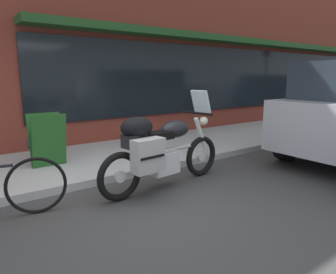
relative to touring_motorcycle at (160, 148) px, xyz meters
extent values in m
plane|color=#373737|center=(-0.55, -0.48, -0.61)|extent=(80.00, 80.00, 0.00)
cube|color=maroon|center=(6.76, 3.29, 2.37)|extent=(22.62, 0.35, 5.96)
cube|color=black|center=(6.76, 3.08, 0.94)|extent=(15.84, 0.06, 1.80)
cube|color=#1E471E|center=(6.76, 2.86, 2.04)|extent=(15.84, 0.60, 0.16)
cube|color=#ABABAB|center=(8.45, 1.88, -0.55)|extent=(30.00, 2.46, 0.12)
torus|color=black|center=(0.91, 0.12, -0.28)|extent=(0.67, 0.15, 0.66)
cylinder|color=silver|center=(0.91, 0.12, -0.28)|extent=(0.16, 0.08, 0.16)
torus|color=black|center=(-0.66, -0.03, -0.28)|extent=(0.67, 0.15, 0.66)
cylinder|color=silver|center=(-0.66, -0.03, -0.28)|extent=(0.16, 0.08, 0.16)
cube|color=silver|center=(0.07, 0.04, -0.23)|extent=(0.47, 0.34, 0.32)
cylinder|color=silver|center=(0.12, 0.04, -0.06)|extent=(1.03, 0.16, 0.06)
ellipsoid|color=black|center=(0.32, 0.06, 0.24)|extent=(0.54, 0.33, 0.26)
cube|color=black|center=(-0.10, 0.02, 0.18)|extent=(0.62, 0.30, 0.11)
cube|color=black|center=(-0.43, -0.01, 0.16)|extent=(0.30, 0.25, 0.18)
cylinder|color=silver|center=(0.91, 0.12, 0.04)|extent=(0.35, 0.10, 0.67)
cylinder|color=black|center=(0.79, 0.11, 0.44)|extent=(0.10, 0.62, 0.04)
cube|color=silver|center=(0.87, 0.12, 0.62)|extent=(0.18, 0.33, 0.35)
sphere|color=#EAEACC|center=(0.95, 0.12, 0.30)|extent=(0.14, 0.14, 0.14)
cube|color=#A0A0A0|center=(-0.35, -0.24, 0.00)|extent=(0.46, 0.24, 0.44)
cube|color=black|center=(-0.35, -0.35, 0.00)|extent=(0.37, 0.05, 0.03)
ellipsoid|color=black|center=(-0.38, 0.00, 0.34)|extent=(0.51, 0.36, 0.28)
torus|color=black|center=(-1.64, 0.20, -0.26)|extent=(0.69, 0.17, 0.69)
cylinder|color=black|center=(-1.69, 0.21, 0.26)|extent=(0.12, 0.48, 0.03)
cylinder|color=black|center=(2.91, -0.16, -0.28)|extent=(0.66, 0.23, 0.66)
cube|color=#1E511E|center=(-1.06, 1.68, -0.04)|extent=(0.55, 0.18, 0.89)
cube|color=#1E511E|center=(-1.06, 1.90, -0.04)|extent=(0.55, 0.18, 0.89)
camera|label=1|loc=(-2.43, -3.51, 1.00)|focal=32.91mm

